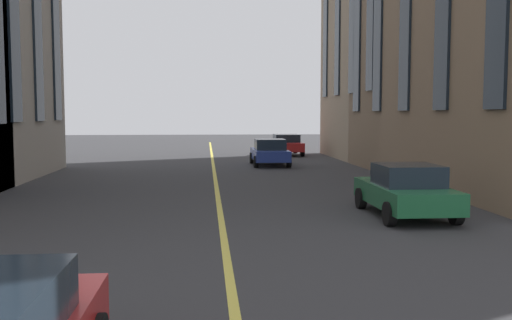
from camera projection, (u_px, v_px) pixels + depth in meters
The scene contains 4 objects.
lane_centre_line at pixel (221, 220), 14.69m from camera, with size 80.00×0.16×0.01m.
car_green_trailing at pixel (406, 190), 15.16m from camera, with size 3.90×1.89×1.40m.
car_blue_mid at pixel (270, 152), 30.12m from camera, with size 3.90×1.89×1.40m.
car_red_far at pixel (286, 144), 37.79m from camera, with size 4.40×1.95×1.37m.
Camera 1 is at (5.46, 0.37, 2.73)m, focal length 40.13 mm.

